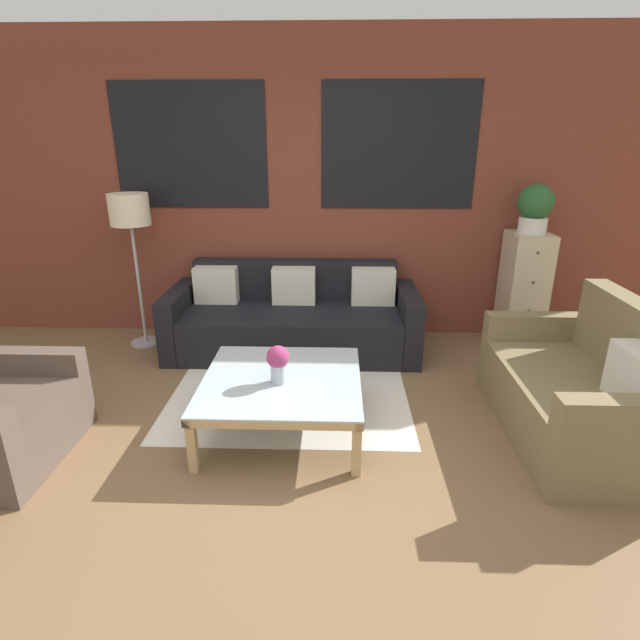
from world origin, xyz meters
The scene contains 10 objects.
ground_plane centered at (0.00, 0.00, 0.00)m, with size 16.00×16.00×0.00m, color brown.
wall_back_brick centered at (0.00, 2.44, 1.41)m, with size 8.40×0.09×2.80m.
rug centered at (0.04, 1.18, 0.00)m, with size 1.81×1.73×0.00m.
couch_dark centered at (0.00, 1.95, 0.28)m, with size 2.26×0.88×0.78m.
settee_vintage centered at (2.00, 0.56, 0.31)m, with size 0.80×1.44×0.92m.
coffee_table centered at (0.04, 0.57, 0.33)m, with size 1.04×1.04×0.38m.
floor_lamp centered at (-1.44, 2.03, 1.21)m, with size 0.35×0.35×1.42m.
drawer_cabinet centered at (2.15, 2.15, 0.53)m, with size 0.36×0.43×1.07m.
potted_plant centered at (2.15, 2.15, 1.30)m, with size 0.31×0.31×0.43m.
flower_vase centered at (0.03, 0.51, 0.53)m, with size 0.15×0.15×0.26m.
Camera 1 is at (0.39, -2.38, 1.89)m, focal length 28.00 mm.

